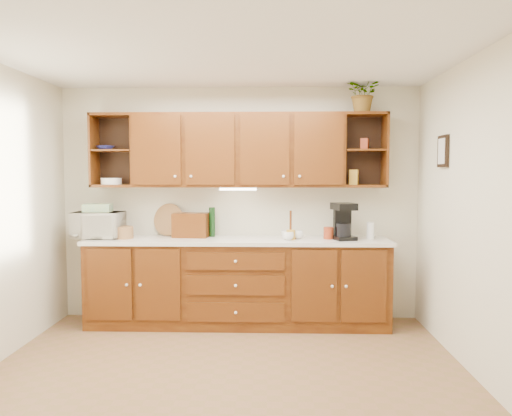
# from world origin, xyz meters

# --- Properties ---
(floor) EXTENTS (4.00, 4.00, 0.00)m
(floor) POSITION_xyz_m (0.00, 0.00, 0.00)
(floor) COLOR brown
(floor) RESTS_ON ground
(ceiling) EXTENTS (4.00, 4.00, 0.00)m
(ceiling) POSITION_xyz_m (0.00, 0.00, 2.60)
(ceiling) COLOR white
(ceiling) RESTS_ON back_wall
(back_wall) EXTENTS (4.00, 0.00, 4.00)m
(back_wall) POSITION_xyz_m (0.00, 1.75, 1.30)
(back_wall) COLOR beige
(back_wall) RESTS_ON floor
(right_wall) EXTENTS (0.00, 3.50, 3.50)m
(right_wall) POSITION_xyz_m (2.00, 0.00, 1.30)
(right_wall) COLOR beige
(right_wall) RESTS_ON floor
(base_cabinets) EXTENTS (3.20, 0.60, 0.90)m
(base_cabinets) POSITION_xyz_m (0.00, 1.45, 0.45)
(base_cabinets) COLOR #3B1606
(base_cabinets) RESTS_ON floor
(countertop) EXTENTS (3.24, 0.64, 0.04)m
(countertop) POSITION_xyz_m (0.00, 1.44, 0.92)
(countertop) COLOR silver
(countertop) RESTS_ON base_cabinets
(upper_cabinets) EXTENTS (3.20, 0.33, 0.80)m
(upper_cabinets) POSITION_xyz_m (0.01, 1.59, 1.89)
(upper_cabinets) COLOR #3B1606
(upper_cabinets) RESTS_ON back_wall
(undercabinet_light) EXTENTS (0.40, 0.05, 0.02)m
(undercabinet_light) POSITION_xyz_m (0.00, 1.53, 1.47)
(undercabinet_light) COLOR white
(undercabinet_light) RESTS_ON upper_cabinets
(framed_picture) EXTENTS (0.03, 0.24, 0.30)m
(framed_picture) POSITION_xyz_m (1.98, 0.90, 1.85)
(framed_picture) COLOR black
(framed_picture) RESTS_ON right_wall
(wicker_basket) EXTENTS (0.29, 0.29, 0.13)m
(wicker_basket) POSITION_xyz_m (-1.24, 1.43, 1.00)
(wicker_basket) COLOR #9A6D40
(wicker_basket) RESTS_ON countertop
(microwave) EXTENTS (0.52, 0.36, 0.28)m
(microwave) POSITION_xyz_m (-1.52, 1.46, 1.08)
(microwave) COLOR silver
(microwave) RESTS_ON countertop
(towel_stack) EXTENTS (0.30, 0.23, 0.09)m
(towel_stack) POSITION_xyz_m (-1.52, 1.46, 1.27)
(towel_stack) COLOR #D1D263
(towel_stack) RESTS_ON microwave
(wine_bottle) EXTENTS (0.08, 0.08, 0.33)m
(wine_bottle) POSITION_xyz_m (-0.30, 1.62, 1.10)
(wine_bottle) COLOR black
(wine_bottle) RESTS_ON countertop
(woven_tray) EXTENTS (0.38, 0.20, 0.36)m
(woven_tray) POSITION_xyz_m (-0.80, 1.69, 0.95)
(woven_tray) COLOR #9A6D40
(woven_tray) RESTS_ON countertop
(bread_box) EXTENTS (0.40, 0.27, 0.27)m
(bread_box) POSITION_xyz_m (-0.52, 1.56, 1.07)
(bread_box) COLOR #3B1606
(bread_box) RESTS_ON countertop
(mug_tree) EXTENTS (0.27, 0.27, 0.31)m
(mug_tree) POSITION_xyz_m (0.57, 1.43, 0.99)
(mug_tree) COLOR #3B1606
(mug_tree) RESTS_ON countertop
(canister_red) EXTENTS (0.12, 0.12, 0.13)m
(canister_red) POSITION_xyz_m (0.97, 1.45, 1.00)
(canister_red) COLOR maroon
(canister_red) RESTS_ON countertop
(canister_white) EXTENTS (0.08, 0.08, 0.18)m
(canister_white) POSITION_xyz_m (1.42, 1.45, 1.03)
(canister_white) COLOR white
(canister_white) RESTS_ON countertop
(canister_yellow) EXTENTS (0.10, 0.10, 0.10)m
(canister_yellow) POSITION_xyz_m (0.57, 1.39, 0.99)
(canister_yellow) COLOR gold
(canister_yellow) RESTS_ON countertop
(coffee_maker) EXTENTS (0.27, 0.31, 0.39)m
(coffee_maker) POSITION_xyz_m (1.13, 1.42, 1.13)
(coffee_maker) COLOR black
(coffee_maker) RESTS_ON countertop
(bowl_stack) EXTENTS (0.23, 0.23, 0.04)m
(bowl_stack) POSITION_xyz_m (-1.47, 1.58, 1.92)
(bowl_stack) COLOR navy
(bowl_stack) RESTS_ON upper_cabinets
(plate_stack) EXTENTS (0.29, 0.29, 0.07)m
(plate_stack) POSITION_xyz_m (-1.40, 1.56, 1.56)
(plate_stack) COLOR white
(plate_stack) RESTS_ON upper_cabinets
(pantry_box_yellow) EXTENTS (0.11, 0.10, 0.16)m
(pantry_box_yellow) POSITION_xyz_m (1.25, 1.56, 1.60)
(pantry_box_yellow) COLOR gold
(pantry_box_yellow) RESTS_ON upper_cabinets
(pantry_box_red) EXTENTS (0.10, 0.09, 0.12)m
(pantry_box_red) POSITION_xyz_m (1.36, 1.55, 1.96)
(pantry_box_red) COLOR maroon
(pantry_box_red) RESTS_ON upper_cabinets
(potted_plant) EXTENTS (0.41, 0.37, 0.40)m
(potted_plant) POSITION_xyz_m (1.34, 1.52, 2.49)
(potted_plant) COLOR #999999
(potted_plant) RESTS_ON upper_cabinets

